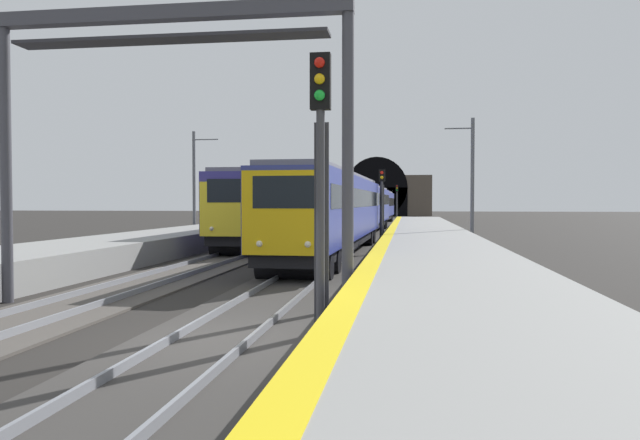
{
  "coord_description": "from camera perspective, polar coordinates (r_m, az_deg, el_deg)",
  "views": [
    {
      "loc": [
        -10.66,
        -3.49,
        2.59
      ],
      "look_at": [
        15.06,
        0.27,
        1.82
      ],
      "focal_mm": 33.95,
      "sensor_mm": 36.0,
      "label": 1
    }
  ],
  "objects": [
    {
      "name": "catenary_mast_near",
      "position": [
        36.62,
        14.14,
        3.61
      ],
      "size": [
        0.22,
        1.73,
        7.52
      ],
      "color": "#595B60",
      "rests_on": "ground_plane"
    },
    {
      "name": "overhead_signal_gantry",
      "position": [
        15.6,
        -14.06,
        12.7
      ],
      "size": [
        0.7,
        9.07,
        7.36
      ],
      "color": "#3F3F47",
      "rests_on": "ground_plane"
    },
    {
      "name": "catenary_mast_far",
      "position": [
        44.66,
        -11.75,
        3.4
      ],
      "size": [
        0.22,
        1.93,
        7.69
      ],
      "color": "#595B60",
      "rests_on": "ground_plane"
    },
    {
      "name": "platform_right_edge_strip",
      "position": [
        10.82,
        3.16,
        -6.77
      ],
      "size": [
        112.0,
        0.5,
        0.01
      ],
      "primitive_type": "cube",
      "color": "yellow",
      "rests_on": "platform_right"
    },
    {
      "name": "railway_signal_near",
      "position": [
        11.37,
        0.06,
        4.97
      ],
      "size": [
        0.39,
        0.38,
        5.36
      ],
      "rotation": [
        0.0,
        0.0,
        3.14
      ],
      "color": "#38383D",
      "rests_on": "ground_plane"
    },
    {
      "name": "train_main_approaching",
      "position": [
        49.81,
        4.29,
        1.31
      ],
      "size": [
        63.12,
        3.26,
        3.92
      ],
      "rotation": [
        0.0,
        0.0,
        3.12
      ],
      "color": "navy",
      "rests_on": "ground_plane"
    },
    {
      "name": "railway_signal_far",
      "position": [
        88.31,
        7.26,
        2.02
      ],
      "size": [
        0.39,
        0.38,
        5.11
      ],
      "rotation": [
        0.0,
        0.0,
        3.14
      ],
      "color": "#38383D",
      "rests_on": "ground_plane"
    },
    {
      "name": "track_main_line",
      "position": [
        11.51,
        -9.77,
        -11.12
      ],
      "size": [
        160.0,
        3.14,
        0.21
      ],
      "color": "#383533",
      "rests_on": "ground_plane"
    },
    {
      "name": "tunnel_portal",
      "position": [
        113.46,
        5.39,
        2.32
      ],
      "size": [
        2.43,
        20.26,
        11.34
      ],
      "color": "#51473D",
      "rests_on": "ground_plane"
    },
    {
      "name": "train_adjacent_platform",
      "position": [
        46.76,
        -1.68,
        1.43
      ],
      "size": [
        39.71,
        2.99,
        5.08
      ],
      "rotation": [
        0.0,
        0.0,
        3.15
      ],
      "color": "navy",
      "rests_on": "ground_plane"
    },
    {
      "name": "railway_signal_mid",
      "position": [
        37.92,
        5.85,
        1.91
      ],
      "size": [
        0.39,
        0.38,
        4.62
      ],
      "rotation": [
        0.0,
        0.0,
        3.14
      ],
      "color": "#38383D",
      "rests_on": "ground_plane"
    },
    {
      "name": "platform_right",
      "position": [
        10.92,
        13.9,
        -9.4
      ],
      "size": [
        112.0,
        4.53,
        0.99
      ],
      "primitive_type": "cube",
      "color": "gray",
      "rests_on": "ground_plane"
    },
    {
      "name": "ground_plane",
      "position": [
        11.51,
        -9.77,
        -11.32
      ],
      "size": [
        320.0,
        320.0,
        0.0
      ],
      "primitive_type": "plane",
      "color": "#282623"
    }
  ]
}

